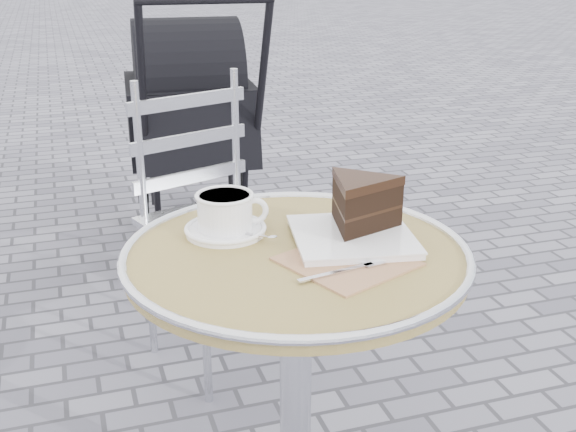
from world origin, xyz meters
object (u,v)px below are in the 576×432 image
object	(u,v)px
cafe_table	(296,322)
bistro_chair	(204,189)
cappuccino_set	(226,216)
cake_plate_set	(358,211)
baby_stroller	(193,131)

from	to	relation	value
cafe_table	bistro_chair	world-z (taller)	bistro_chair
cafe_table	cappuccino_set	xyz separation A→B (m)	(-0.11, 0.14, 0.20)
cake_plate_set	baby_stroller	distance (m)	1.87
cafe_table	baby_stroller	bearing A→B (deg)	86.02
cake_plate_set	bistro_chair	bearing A→B (deg)	110.65
bistro_chair	cake_plate_set	bearing A→B (deg)	-98.95
cappuccino_set	baby_stroller	size ratio (longest dim) A/B	0.16
bistro_chair	cappuccino_set	bearing A→B (deg)	-117.08
bistro_chair	baby_stroller	distance (m)	0.99
cafe_table	bistro_chair	bearing A→B (deg)	90.95
cappuccino_set	cake_plate_set	world-z (taller)	cake_plate_set
bistro_chair	baby_stroller	bearing A→B (deg)	61.88
cafe_table	baby_stroller	xyz separation A→B (m)	(0.13, 1.88, -0.05)
bistro_chair	baby_stroller	size ratio (longest dim) A/B	0.81
cappuccino_set	bistro_chair	size ratio (longest dim) A/B	0.20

